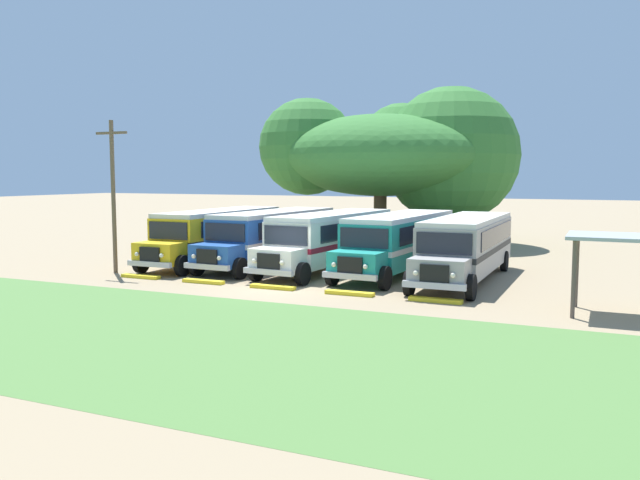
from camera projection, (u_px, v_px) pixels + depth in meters
ground_plane at (278, 287)px, 27.19m from camera, size 220.00×220.00×0.00m
foreground_grass_strip at (142, 333)px, 19.32m from camera, size 80.00×11.34×0.01m
parked_bus_slot_0 at (218, 233)px, 34.90m from camera, size 2.73×10.85×2.82m
parked_bus_slot_1 at (273, 235)px, 33.91m from camera, size 3.08×10.89×2.82m
parked_bus_slot_2 at (331, 238)px, 32.28m from camera, size 3.36×10.94×2.82m
parked_bus_slot_3 at (400, 240)px, 31.17m from camera, size 3.19×10.91×2.82m
parked_bus_slot_4 at (466, 245)px, 29.06m from camera, size 2.71×10.84×2.82m
curb_wheelstop_0 at (141, 277)px, 29.55m from camera, size 2.00×0.36×0.15m
curb_wheelstop_1 at (203, 282)px, 28.15m from camera, size 2.00×0.36×0.15m
curb_wheelstop_2 at (273, 287)px, 26.76m from camera, size 2.00×0.36×0.15m
curb_wheelstop_3 at (350, 293)px, 25.36m from camera, size 2.00×0.36×0.15m
curb_wheelstop_4 at (435, 300)px, 23.96m from camera, size 2.00×0.36×0.15m
broad_shade_tree at (398, 153)px, 44.32m from camera, size 17.10×14.33×10.65m
utility_pole at (113, 192)px, 30.80m from camera, size 1.80×0.20×7.29m
waiting_shelter at (625, 243)px, 21.34m from camera, size 3.60×2.60×2.72m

